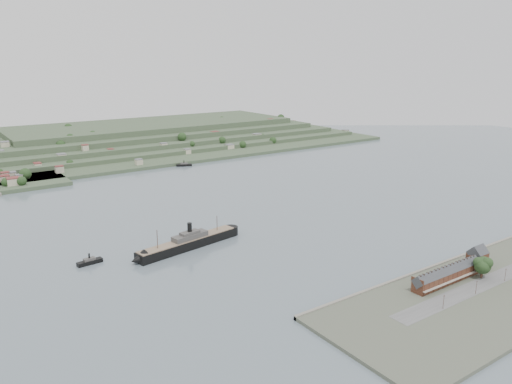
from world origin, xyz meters
TOP-DOWN VIEW (x-y plane):
  - ground at (0.00, 0.00)m, footprint 1400.00×1400.00m
  - near_shore at (0.00, -186.75)m, footprint 220.00×80.00m
  - terrace_row at (-10.00, -168.02)m, footprint 55.60×9.80m
  - gabled_building at (27.50, -164.00)m, footprint 10.40×10.18m
  - far_peninsula at (27.91, 393.10)m, footprint 760.00×309.00m
  - steamship at (-110.28, -27.28)m, footprint 91.46×25.20m
  - tugboat at (-174.34, -15.51)m, footprint 16.80×5.85m
  - ferry_east at (16.18, 225.00)m, footprint 19.73×12.62m
  - fig_tree at (13.16, -176.72)m, footprint 12.27×10.63m

SIDE VIEW (x-z plane):
  - ground at x=0.00m, z-range 0.00..0.00m
  - near_shore at x=0.00m, z-range -0.29..2.31m
  - ferry_east at x=16.18m, z-range -1.87..5.34m
  - tugboat at x=-174.34m, z-range -1.90..5.52m
  - steamship at x=-110.28m, z-range -6.95..15.09m
  - terrace_row at x=-10.00m, z-range 1.30..12.38m
  - gabled_building at x=27.50m, z-range 1.14..15.23m
  - fig_tree at x=13.16m, z-range 3.51..17.20m
  - far_peninsula at x=27.91m, z-range -3.12..26.88m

